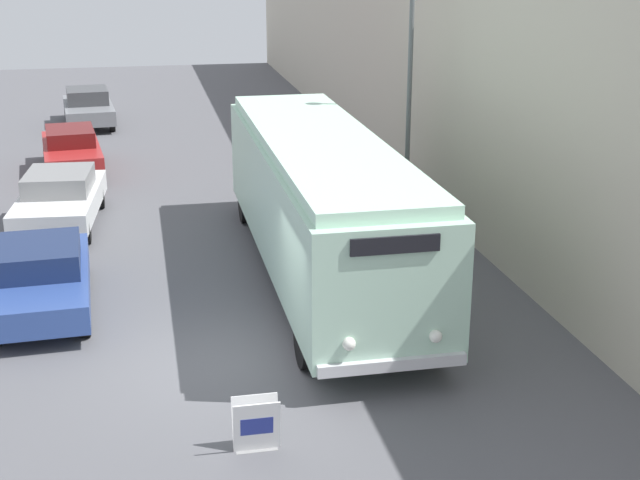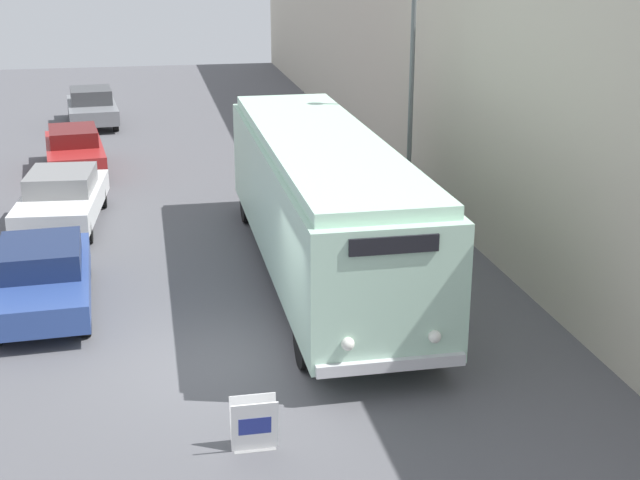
{
  "view_description": "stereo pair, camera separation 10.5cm",
  "coord_description": "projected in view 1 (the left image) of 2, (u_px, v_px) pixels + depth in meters",
  "views": [
    {
      "loc": [
        -1.1,
        -14.3,
        7.17
      ],
      "look_at": [
        2.06,
        1.1,
        1.83
      ],
      "focal_mm": 50.0,
      "sensor_mm": 36.0,
      "label": 1
    },
    {
      "loc": [
        -1.0,
        -14.32,
        7.17
      ],
      "look_at": [
        2.06,
        1.1,
        1.83
      ],
      "focal_mm": 50.0,
      "sensor_mm": 36.0,
      "label": 2
    }
  ],
  "objects": [
    {
      "name": "parked_car_mid",
      "position": [
        60.0,
        198.0,
        23.24
      ],
      "size": [
        2.27,
        4.64,
        1.43
      ],
      "rotation": [
        0.0,
        0.0,
        -0.08
      ],
      "color": "black",
      "rests_on": "ground_plane"
    },
    {
      "name": "vintage_bus",
      "position": [
        321.0,
        198.0,
        19.38
      ],
      "size": [
        2.63,
        11.6,
        3.16
      ],
      "color": "black",
      "rests_on": "ground_plane"
    },
    {
      "name": "sign_board",
      "position": [
        256.0,
        425.0,
        13.04
      ],
      "size": [
        0.69,
        0.32,
        0.83
      ],
      "color": "gray",
      "rests_on": "ground_plane"
    },
    {
      "name": "parked_car_distant",
      "position": [
        88.0,
        107.0,
        35.88
      ],
      "size": [
        2.25,
        4.65,
        1.46
      ],
      "rotation": [
        0.0,
        0.0,
        0.09
      ],
      "color": "black",
      "rests_on": "ground_plane"
    },
    {
      "name": "ground_plane",
      "position": [
        219.0,
        365.0,
        15.78
      ],
      "size": [
        80.0,
        80.0,
        0.0
      ],
      "primitive_type": "plane",
      "color": "#56565B"
    },
    {
      "name": "parked_car_far",
      "position": [
        71.0,
        150.0,
        28.57
      ],
      "size": [
        2.19,
        4.75,
        1.42
      ],
      "rotation": [
        0.0,
        0.0,
        0.1
      ],
      "color": "black",
      "rests_on": "ground_plane"
    },
    {
      "name": "parked_car_near",
      "position": [
        41.0,
        277.0,
        17.94
      ],
      "size": [
        2.07,
        4.49,
        1.38
      ],
      "rotation": [
        0.0,
        0.0,
        0.05
      ],
      "color": "black",
      "rests_on": "ground_plane"
    },
    {
      "name": "building_wall_right",
      "position": [
        423.0,
        82.0,
        25.3
      ],
      "size": [
        0.3,
        60.0,
        6.63
      ],
      "color": "beige",
      "rests_on": "ground_plane"
    },
    {
      "name": "streetlamp",
      "position": [
        410.0,
        58.0,
        22.23
      ],
      "size": [
        0.36,
        0.36,
        6.73
      ],
      "color": "#595E60",
      "rests_on": "ground_plane"
    }
  ]
}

